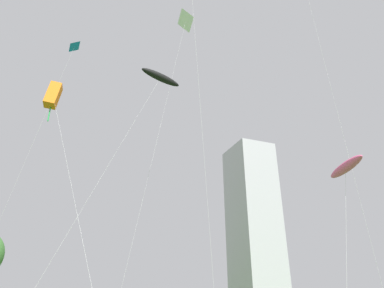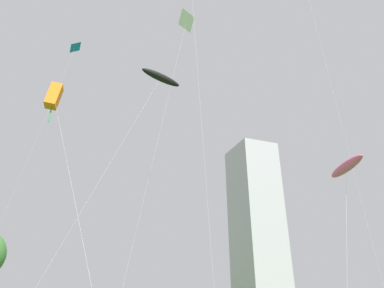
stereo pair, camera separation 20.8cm
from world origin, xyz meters
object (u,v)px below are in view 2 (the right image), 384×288
(kite_flying_8, at_px, (73,52))
(distant_highrise_0, at_px, (256,219))
(kite_flying_4, at_px, (346,167))
(kite_flying_5, at_px, (161,78))
(kite_flying_0, at_px, (54,96))
(kite_flying_1, at_px, (186,22))

(kite_flying_8, relative_size, distant_highrise_0, 0.40)
(kite_flying_4, height_order, distant_highrise_0, distant_highrise_0)
(kite_flying_5, xyz_separation_m, kite_flying_8, (-8.97, 6.06, 6.15))
(kite_flying_0, bearing_deg, kite_flying_8, 87.21)
(kite_flying_4, bearing_deg, distant_highrise_0, 68.32)
(kite_flying_5, bearing_deg, kite_flying_4, -25.82)
(kite_flying_1, height_order, kite_flying_8, kite_flying_1)
(kite_flying_1, relative_size, kite_flying_8, 1.31)
(kite_flying_4, relative_size, distant_highrise_0, 0.16)
(kite_flying_1, bearing_deg, kite_flying_0, -160.49)
(kite_flying_8, bearing_deg, kite_flying_1, 4.01)
(kite_flying_0, relative_size, kite_flying_8, 0.72)
(kite_flying_1, relative_size, distant_highrise_0, 0.53)
(kite_flying_0, bearing_deg, kite_flying_4, -21.24)
(kite_flying_4, bearing_deg, kite_flying_0, 158.76)
(kite_flying_4, distance_m, kite_flying_8, 29.42)
(distant_highrise_0, bearing_deg, kite_flying_5, -124.90)
(kite_flying_8, height_order, distant_highrise_0, distant_highrise_0)
(distant_highrise_0, bearing_deg, kite_flying_8, -129.81)
(kite_flying_4, xyz_separation_m, distant_highrise_0, (46.72, 117.49, 23.39))
(kite_flying_0, distance_m, kite_flying_4, 24.61)
(kite_flying_4, height_order, kite_flying_5, kite_flying_5)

